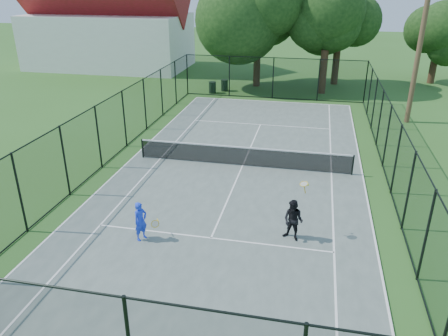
% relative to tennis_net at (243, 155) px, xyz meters
% --- Properties ---
extents(ground, '(120.00, 120.00, 0.00)m').
position_rel_tennis_net_xyz_m(ground, '(0.00, 0.00, -0.58)').
color(ground, '#2D561D').
extents(tennis_court, '(11.00, 24.00, 0.06)m').
position_rel_tennis_net_xyz_m(tennis_court, '(0.00, 0.00, -0.55)').
color(tennis_court, '#516059').
rests_on(tennis_court, ground).
extents(tennis_net, '(10.08, 0.08, 0.95)m').
position_rel_tennis_net_xyz_m(tennis_net, '(0.00, 0.00, 0.00)').
color(tennis_net, black).
rests_on(tennis_net, tennis_court).
extents(fence, '(13.10, 26.10, 3.00)m').
position_rel_tennis_net_xyz_m(fence, '(0.00, 0.00, 0.92)').
color(fence, black).
rests_on(fence, ground).
extents(tree_near_left, '(7.23, 7.23, 9.43)m').
position_rel_tennis_net_xyz_m(tree_near_left, '(-1.73, 16.80, 5.23)').
color(tree_near_left, '#332114').
rests_on(tree_near_left, ground).
extents(tree_near_mid, '(5.86, 5.86, 7.67)m').
position_rel_tennis_net_xyz_m(tree_near_mid, '(3.55, 15.43, 4.14)').
color(tree_near_mid, '#332114').
rests_on(tree_near_mid, ground).
extents(tree_near_right, '(5.74, 5.74, 7.92)m').
position_rel_tennis_net_xyz_m(tree_near_right, '(4.57, 18.85, 4.46)').
color(tree_near_right, '#332114').
rests_on(tree_near_right, ground).
extents(tree_far_right, '(4.34, 4.34, 5.75)m').
position_rel_tennis_net_xyz_m(tree_far_right, '(12.57, 20.87, 2.97)').
color(tree_far_right, '#332114').
rests_on(tree_far_right, ground).
extents(building, '(15.30, 8.15, 11.87)m').
position_rel_tennis_net_xyz_m(building, '(-17.00, 22.00, 4.35)').
color(building, silver).
rests_on(building, ground).
extents(trash_bin_left, '(0.58, 0.58, 0.88)m').
position_rel_tennis_net_xyz_m(trash_bin_left, '(-4.71, 13.66, -0.13)').
color(trash_bin_left, black).
rests_on(trash_bin_left, ground).
extents(trash_bin_right, '(0.58, 0.58, 0.88)m').
position_rel_tennis_net_xyz_m(trash_bin_right, '(-3.95, 14.55, -0.13)').
color(trash_bin_right, black).
rests_on(trash_bin_right, ground).
extents(utility_pole, '(1.40, 0.30, 8.71)m').
position_rel_tennis_net_xyz_m(utility_pole, '(8.79, 9.00, 3.84)').
color(utility_pole, '#4C3823').
rests_on(utility_pole, ground).
extents(player_blue, '(0.85, 0.60, 1.38)m').
position_rel_tennis_net_xyz_m(player_blue, '(-2.30, -6.92, 0.17)').
color(player_blue, blue).
rests_on(player_blue, tennis_court).
extents(player_black, '(0.87, 1.03, 2.02)m').
position_rel_tennis_net_xyz_m(player_black, '(2.71, -5.88, 0.22)').
color(player_black, black).
rests_on(player_black, tennis_court).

